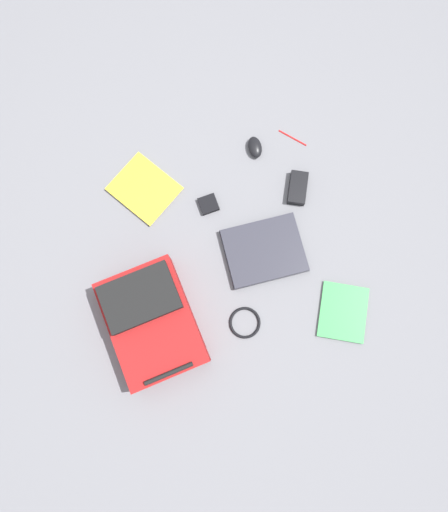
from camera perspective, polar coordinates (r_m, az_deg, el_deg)
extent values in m
plane|color=slate|center=(1.79, -0.04, 0.45)|extent=(3.56, 3.56, 0.00)
cube|color=maroon|center=(1.72, -9.30, -8.59)|extent=(0.41, 0.50, 0.12)
cube|color=black|center=(1.65, -10.94, -5.34)|extent=(0.31, 0.25, 0.04)
cylinder|color=black|center=(1.64, -7.21, -14.96)|extent=(0.18, 0.06, 0.02)
cube|color=#24242C|center=(1.79, 5.23, 0.66)|extent=(0.34, 0.29, 0.02)
cube|color=#2D2D38|center=(1.77, 5.28, 0.76)|extent=(0.34, 0.28, 0.01)
cube|color=silver|center=(1.82, 15.23, -7.06)|extent=(0.23, 0.26, 0.01)
cube|color=#2D8C3F|center=(1.81, 15.28, -7.05)|extent=(0.24, 0.26, 0.00)
cube|color=silver|center=(1.88, -10.31, 8.59)|extent=(0.32, 0.32, 0.01)
cube|color=yellow|center=(1.88, -10.35, 8.66)|extent=(0.33, 0.33, 0.00)
ellipsoid|color=black|center=(1.91, 4.05, 13.96)|extent=(0.06, 0.10, 0.04)
torus|color=black|center=(1.75, 2.73, -8.67)|extent=(0.12, 0.12, 0.01)
cube|color=black|center=(1.87, 9.58, 8.73)|extent=(0.11, 0.15, 0.04)
cylinder|color=red|center=(1.97, 8.93, 14.99)|extent=(0.11, 0.09, 0.01)
cube|color=black|center=(1.83, -2.04, 6.75)|extent=(0.09, 0.09, 0.02)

